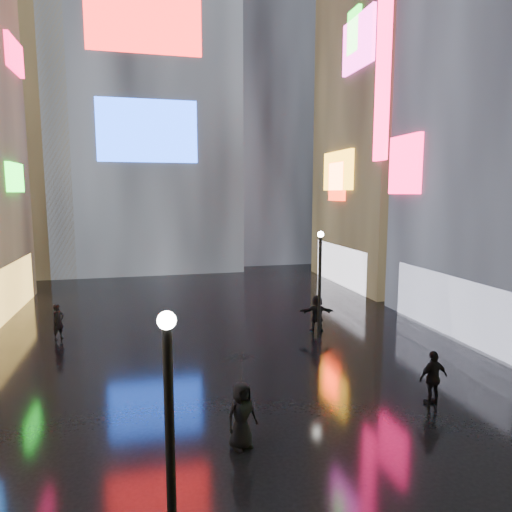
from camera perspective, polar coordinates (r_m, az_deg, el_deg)
name	(u,v)px	position (r m, az deg, el deg)	size (l,w,h in m)	color
ground	(219,332)	(23.52, -4.69, -9.49)	(140.00, 140.00, 0.00)	black
building_right_far	(404,100)	(38.22, 18.03, 18.03)	(10.28, 12.00, 28.00)	black
tower_main	(144,42)	(48.22, -13.86, 24.57)	(16.00, 14.20, 42.00)	black
tower_flank_right	(262,97)	(50.75, 0.81, 19.27)	(12.00, 12.00, 34.00)	black
tower_flank_left	(15,123)	(45.80, -27.86, 14.53)	(10.00, 10.00, 26.00)	black
lamp_near	(170,446)	(8.17, -10.69, -22.27)	(0.30, 0.30, 5.20)	black
lamp_far	(320,278)	(22.34, 7.98, -2.69)	(0.30, 0.30, 5.20)	black
pedestrian_3	(433,378)	(16.77, 21.28, -14.01)	(1.08, 0.45, 1.84)	black
pedestrian_4	(242,415)	(13.33, -1.81, -19.25)	(0.92, 0.60, 1.89)	black
pedestrian_5	(317,313)	(23.56, 7.64, -7.11)	(1.76, 0.56, 1.89)	black
pedestrian_6	(58,322)	(24.14, -23.49, -7.54)	(0.63, 0.41, 1.73)	black
umbrella_2	(241,368)	(12.76, -1.84, -13.79)	(0.91, 0.93, 0.84)	black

